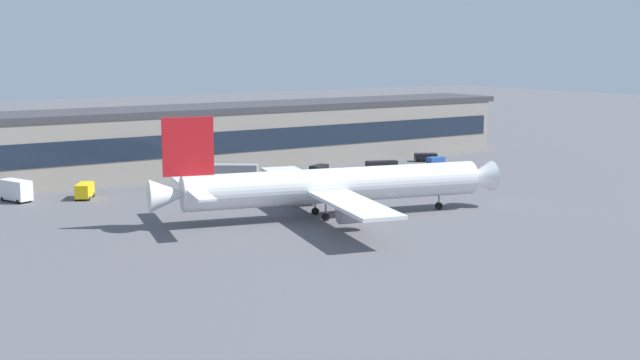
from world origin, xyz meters
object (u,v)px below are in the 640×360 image
at_px(belt_loader, 382,165).
at_px(stair_truck, 15,189).
at_px(airliner, 329,186).
at_px(fuel_truck, 234,172).
at_px(pushback_tractor, 426,157).
at_px(baggage_tug, 436,161).
at_px(follow_me_car, 319,169).
at_px(crew_van, 84,190).

bearing_deg(belt_loader, stair_truck, 175.54).
height_order(airliner, fuel_truck, airliner).
bearing_deg(stair_truck, belt_loader, -4.46).
distance_m(pushback_tractor, baggage_tug, 6.98).
relative_size(belt_loader, stair_truck, 1.04).
bearing_deg(follow_me_car, belt_loader, -11.27).
distance_m(fuel_truck, pushback_tractor, 48.50).
bearing_deg(airliner, belt_loader, 43.10).
height_order(follow_me_car, pushback_tractor, follow_me_car).
relative_size(crew_van, baggage_tug, 1.50).
bearing_deg(baggage_tug, crew_van, 177.94).
bearing_deg(fuel_truck, baggage_tug, -5.34).
height_order(follow_me_car, crew_van, crew_van).
distance_m(follow_me_car, fuel_truck, 18.50).
xyz_separation_m(fuel_truck, baggage_tug, (45.66, -4.27, -0.80)).
height_order(crew_van, stair_truck, stair_truck).
distance_m(airliner, stair_truck, 52.71).
height_order(follow_me_car, stair_truck, stair_truck).
height_order(airliner, crew_van, airliner).
bearing_deg(airliner, follow_me_car, 58.72).
height_order(follow_me_car, fuel_truck, fuel_truck).
height_order(pushback_tractor, baggage_tug, baggage_tug).
bearing_deg(stair_truck, crew_van, -20.70).
bearing_deg(fuel_truck, crew_van, -176.82).
bearing_deg(airliner, fuel_truck, 84.73).
xyz_separation_m(belt_loader, pushback_tractor, (16.29, 5.42, -0.10)).
xyz_separation_m(fuel_truck, stair_truck, (-38.96, 2.25, 0.10)).
relative_size(pushback_tractor, baggage_tug, 1.46).
xyz_separation_m(fuel_truck, belt_loader, (32.15, -3.29, -0.73)).
bearing_deg(follow_me_car, airliner, -121.28).
bearing_deg(belt_loader, crew_van, 178.41).
distance_m(baggage_tug, stair_truck, 84.88).
bearing_deg(follow_me_car, crew_van, -178.75).
relative_size(follow_me_car, belt_loader, 0.72).
height_order(fuel_truck, pushback_tractor, fuel_truck).
relative_size(airliner, pushback_tractor, 9.81).
distance_m(fuel_truck, stair_truck, 39.03).
bearing_deg(fuel_truck, belt_loader, -5.84).
relative_size(belt_loader, pushback_tractor, 1.23).
bearing_deg(stair_truck, baggage_tug, -4.41).
bearing_deg(pushback_tractor, baggage_tug, -113.44).
bearing_deg(stair_truck, pushback_tractor, -0.08).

